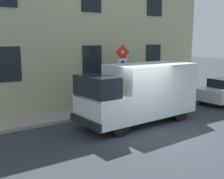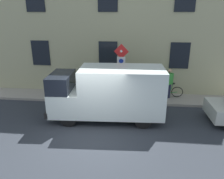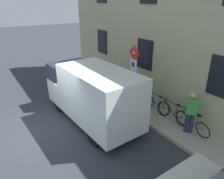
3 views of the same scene
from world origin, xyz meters
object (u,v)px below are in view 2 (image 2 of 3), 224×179
(delivery_van, at_px, (109,92))
(litter_bin, at_px, (93,91))
(bicycle_black, at_px, (150,90))
(bicycle_blue, at_px, (133,90))
(bicycle_red, at_px, (116,89))
(bicycle_green, at_px, (168,91))
(sign_post_stacked, at_px, (121,65))
(pedestrian, at_px, (169,83))

(delivery_van, relative_size, litter_bin, 6.02)
(bicycle_black, xyz_separation_m, bicycle_blue, (-0.00, 1.01, 0.00))
(bicycle_red, height_order, litter_bin, litter_bin)
(bicycle_green, height_order, bicycle_blue, same)
(bicycle_black, bearing_deg, bicycle_green, 178.28)
(bicycle_green, distance_m, bicycle_red, 3.03)
(bicycle_blue, relative_size, litter_bin, 1.90)
(delivery_van, relative_size, bicycle_blue, 3.16)
(sign_post_stacked, relative_size, bicycle_black, 1.78)
(delivery_van, bearing_deg, sign_post_stacked, -105.74)
(sign_post_stacked, distance_m, bicycle_red, 1.92)
(bicycle_black, distance_m, pedestrian, 1.16)
(bicycle_black, bearing_deg, pedestrian, 168.28)
(sign_post_stacked, height_order, pedestrian, sign_post_stacked)
(bicycle_blue, distance_m, bicycle_red, 1.01)
(bicycle_red, bearing_deg, bicycle_green, 173.64)
(bicycle_green, relative_size, litter_bin, 1.90)
(litter_bin, bearing_deg, sign_post_stacked, -94.86)
(sign_post_stacked, xyz_separation_m, delivery_van, (-1.91, 0.44, -0.86))
(sign_post_stacked, bearing_deg, bicycle_red, 20.64)
(bicycle_black, xyz_separation_m, pedestrian, (-0.18, -1.00, 0.56))
(pedestrian, height_order, litter_bin, pedestrian)
(bicycle_blue, xyz_separation_m, litter_bin, (-0.73, 2.29, 0.08))
(pedestrian, bearing_deg, bicycle_green, -44.73)
(delivery_van, bearing_deg, bicycle_blue, -114.72)
(bicycle_black, bearing_deg, litter_bin, 10.74)
(litter_bin, bearing_deg, pedestrian, -82.63)
(litter_bin, bearing_deg, bicycle_green, -80.35)
(pedestrian, bearing_deg, litter_bin, 54.76)
(bicycle_blue, bearing_deg, bicycle_green, 176.96)
(bicycle_red, height_order, pedestrian, pedestrian)
(bicycle_blue, bearing_deg, bicycle_black, 176.94)
(bicycle_blue, relative_size, pedestrian, 1.00)
(pedestrian, distance_m, litter_bin, 4.37)
(sign_post_stacked, height_order, bicycle_red, sign_post_stacked)
(sign_post_stacked, height_order, bicycle_blue, sign_post_stacked)
(bicycle_red, bearing_deg, pedestrian, 170.29)
(bicycle_green, relative_size, bicycle_black, 1.00)
(bicycle_red, relative_size, litter_bin, 1.91)
(delivery_van, height_order, pedestrian, delivery_van)
(bicycle_green, distance_m, bicycle_blue, 2.02)
(delivery_van, distance_m, bicycle_black, 3.60)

